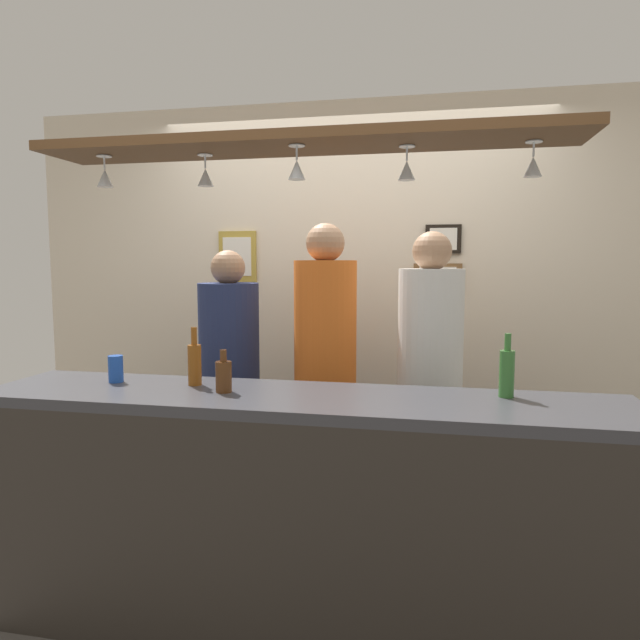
# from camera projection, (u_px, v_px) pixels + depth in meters

# --- Properties ---
(ground_plane) EXTENTS (8.00, 8.00, 0.00)m
(ground_plane) POSITION_uv_depth(u_px,v_px,m) (316.00, 582.00, 2.74)
(ground_plane) COLOR #4C4742
(back_wall) EXTENTS (4.40, 0.06, 2.60)m
(back_wall) POSITION_uv_depth(u_px,v_px,m) (350.00, 303.00, 3.68)
(back_wall) COLOR beige
(back_wall) RESTS_ON ground_plane
(bar_counter) EXTENTS (2.70, 0.55, 1.02)m
(bar_counter) POSITION_uv_depth(u_px,v_px,m) (290.00, 488.00, 2.18)
(bar_counter) COLOR #38383D
(bar_counter) RESTS_ON ground_plane
(overhead_glass_rack) EXTENTS (2.20, 0.36, 0.04)m
(overhead_glass_rack) POSITION_uv_depth(u_px,v_px,m) (300.00, 143.00, 2.24)
(overhead_glass_rack) COLOR brown
(hanging_wineglass_far_left) EXTENTS (0.07, 0.07, 0.13)m
(hanging_wineglass_far_left) POSITION_uv_depth(u_px,v_px,m) (105.00, 177.00, 2.40)
(hanging_wineglass_far_left) COLOR silver
(hanging_wineglass_far_left) RESTS_ON overhead_glass_rack
(hanging_wineglass_left) EXTENTS (0.07, 0.07, 0.13)m
(hanging_wineglass_left) POSITION_uv_depth(u_px,v_px,m) (206.00, 176.00, 2.38)
(hanging_wineglass_left) COLOR silver
(hanging_wineglass_left) RESTS_ON overhead_glass_rack
(hanging_wineglass_center_left) EXTENTS (0.07, 0.07, 0.13)m
(hanging_wineglass_center_left) POSITION_uv_depth(u_px,v_px,m) (298.00, 169.00, 2.19)
(hanging_wineglass_center_left) COLOR silver
(hanging_wineglass_center_left) RESTS_ON overhead_glass_rack
(hanging_wineglass_center) EXTENTS (0.07, 0.07, 0.13)m
(hanging_wineglass_center) POSITION_uv_depth(u_px,v_px,m) (407.00, 169.00, 2.20)
(hanging_wineglass_center) COLOR silver
(hanging_wineglass_center) RESTS_ON overhead_glass_rack
(hanging_wineglass_center_right) EXTENTS (0.07, 0.07, 0.13)m
(hanging_wineglass_center_right) POSITION_uv_depth(u_px,v_px,m) (533.00, 166.00, 2.12)
(hanging_wineglass_center_right) COLOR silver
(hanging_wineglass_center_right) RESTS_ON overhead_glass_rack
(person_left_navy_shirt) EXTENTS (0.34, 0.34, 1.64)m
(person_left_navy_shirt) POSITION_uv_depth(u_px,v_px,m) (230.00, 366.00, 3.16)
(person_left_navy_shirt) COLOR #2D334C
(person_left_navy_shirt) RESTS_ON ground_plane
(person_middle_orange_shirt) EXTENTS (0.34, 0.34, 1.78)m
(person_middle_orange_shirt) POSITION_uv_depth(u_px,v_px,m) (325.00, 353.00, 3.04)
(person_middle_orange_shirt) COLOR #2D334C
(person_middle_orange_shirt) RESTS_ON ground_plane
(person_right_white_patterned_shirt) EXTENTS (0.34, 0.34, 1.73)m
(person_right_white_patterned_shirt) POSITION_uv_depth(u_px,v_px,m) (430.00, 362.00, 2.93)
(person_right_white_patterned_shirt) COLOR #2D334C
(person_right_white_patterned_shirt) RESTS_ON ground_plane
(bottle_beer_brown_stubby) EXTENTS (0.07, 0.07, 0.18)m
(bottle_beer_brown_stubby) POSITION_uv_depth(u_px,v_px,m) (224.00, 376.00, 2.34)
(bottle_beer_brown_stubby) COLOR #512D14
(bottle_beer_brown_stubby) RESTS_ON bar_counter
(bottle_beer_green_import) EXTENTS (0.06, 0.06, 0.26)m
(bottle_beer_green_import) POSITION_uv_depth(u_px,v_px,m) (507.00, 372.00, 2.25)
(bottle_beer_green_import) COLOR #336B2D
(bottle_beer_green_import) RESTS_ON bar_counter
(bottle_beer_amber_tall) EXTENTS (0.06, 0.06, 0.26)m
(bottle_beer_amber_tall) POSITION_uv_depth(u_px,v_px,m) (195.00, 363.00, 2.47)
(bottle_beer_amber_tall) COLOR brown
(bottle_beer_amber_tall) RESTS_ON bar_counter
(drink_can) EXTENTS (0.07, 0.07, 0.12)m
(drink_can) POSITION_uv_depth(u_px,v_px,m) (116.00, 369.00, 2.54)
(drink_can) COLOR #1E4CB2
(drink_can) RESTS_ON bar_counter
(picture_frame_caricature) EXTENTS (0.26, 0.02, 0.34)m
(picture_frame_caricature) POSITION_uv_depth(u_px,v_px,m) (238.00, 257.00, 3.75)
(picture_frame_caricature) COLOR #B29338
(picture_frame_caricature) RESTS_ON back_wall
(picture_frame_upper_small) EXTENTS (0.22, 0.02, 0.18)m
(picture_frame_upper_small) POSITION_uv_depth(u_px,v_px,m) (443.00, 239.00, 3.48)
(picture_frame_upper_small) COLOR black
(picture_frame_upper_small) RESTS_ON back_wall
(picture_frame_lower_pair) EXTENTS (0.30, 0.02, 0.18)m
(picture_frame_lower_pair) POSITION_uv_depth(u_px,v_px,m) (438.00, 278.00, 3.51)
(picture_frame_lower_pair) COLOR brown
(picture_frame_lower_pair) RESTS_ON back_wall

